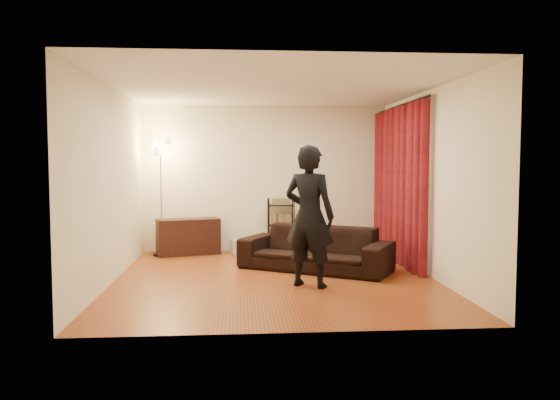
{
  "coord_description": "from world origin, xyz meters",
  "views": [
    {
      "loc": [
        -0.51,
        -7.67,
        1.66
      ],
      "look_at": [
        0.1,
        0.3,
        1.1
      ],
      "focal_mm": 35.0,
      "sensor_mm": 36.0,
      "label": 1
    }
  ],
  "objects": [
    {
      "name": "wire_shelf",
      "position": [
        0.27,
        2.28,
        0.5
      ],
      "size": [
        0.48,
        0.35,
        1.0
      ],
      "primitive_type": null,
      "rotation": [
        0.0,
        0.0,
        -0.08
      ],
      "color": "black",
      "rests_on": "ground"
    },
    {
      "name": "person",
      "position": [
        0.42,
        -0.54,
        0.94
      ],
      "size": [
        0.82,
        0.73,
        1.88
      ],
      "primitive_type": "imported",
      "rotation": [
        0.0,
        0.0,
        2.62
      ],
      "color": "black",
      "rests_on": "ground"
    },
    {
      "name": "wall_front",
      "position": [
        0.0,
        -2.5,
        1.35
      ],
      "size": [
        5.0,
        0.0,
        5.0
      ],
      "primitive_type": "plane",
      "rotation": [
        -1.57,
        0.0,
        0.0
      ],
      "color": "white",
      "rests_on": "ground"
    },
    {
      "name": "curtain",
      "position": [
        2.13,
        1.12,
        1.28
      ],
      "size": [
        0.22,
        2.65,
        2.55
      ],
      "primitive_type": null,
      "color": "maroon",
      "rests_on": "ground"
    },
    {
      "name": "ceiling",
      "position": [
        0.0,
        0.0,
        2.7
      ],
      "size": [
        5.0,
        5.0,
        0.0
      ],
      "primitive_type": "plane",
      "rotation": [
        3.14,
        0.0,
        0.0
      ],
      "color": "white",
      "rests_on": "ground"
    },
    {
      "name": "curtain_rod",
      "position": [
        2.15,
        1.12,
        2.58
      ],
      "size": [
        0.04,
        2.65,
        0.04
      ],
      "primitive_type": "cylinder",
      "rotation": [
        1.57,
        0.0,
        0.0
      ],
      "color": "black",
      "rests_on": "wall_right"
    },
    {
      "name": "wall_right",
      "position": [
        2.25,
        0.0,
        1.35
      ],
      "size": [
        0.0,
        5.0,
        5.0
      ],
      "primitive_type": "plane",
      "rotation": [
        1.57,
        0.0,
        -1.57
      ],
      "color": "white",
      "rests_on": "ground"
    },
    {
      "name": "media_cabinet",
      "position": [
        -1.41,
        2.14,
        0.32
      ],
      "size": [
        1.17,
        0.7,
        0.64
      ],
      "primitive_type": "cube",
      "rotation": [
        0.0,
        0.0,
        0.28
      ],
      "color": "#321912",
      "rests_on": "ground"
    },
    {
      "name": "sofa",
      "position": [
        0.66,
        0.55,
        0.33
      ],
      "size": [
        2.42,
        1.93,
        0.67
      ],
      "primitive_type": "imported",
      "rotation": [
        0.0,
        0.0,
        -0.53
      ],
      "color": "black",
      "rests_on": "ground"
    },
    {
      "name": "storage_boxes",
      "position": [
        -0.48,
        2.16,
        0.13
      ],
      "size": [
        0.38,
        0.34,
        0.26
      ],
      "primitive_type": null,
      "rotation": [
        0.0,
        0.0,
        0.34
      ],
      "color": "beige",
      "rests_on": "ground"
    },
    {
      "name": "floor_lamp",
      "position": [
        -1.87,
        2.06,
        1.04
      ],
      "size": [
        0.4,
        0.4,
        2.08
      ],
      "primitive_type": null,
      "rotation": [
        0.0,
        0.0,
        0.08
      ],
      "color": "silver",
      "rests_on": "ground"
    },
    {
      "name": "floor",
      "position": [
        0.0,
        0.0,
        0.0
      ],
      "size": [
        5.0,
        5.0,
        0.0
      ],
      "primitive_type": "plane",
      "color": "#9C451B",
      "rests_on": "ground"
    },
    {
      "name": "wall_back",
      "position": [
        0.0,
        2.5,
        1.35
      ],
      "size": [
        5.0,
        0.0,
        5.0
      ],
      "primitive_type": "plane",
      "rotation": [
        1.57,
        0.0,
        0.0
      ],
      "color": "white",
      "rests_on": "ground"
    },
    {
      "name": "wall_left",
      "position": [
        -2.25,
        0.0,
        1.35
      ],
      "size": [
        0.0,
        5.0,
        5.0
      ],
      "primitive_type": "plane",
      "rotation": [
        1.57,
        0.0,
        1.57
      ],
      "color": "white",
      "rests_on": "ground"
    }
  ]
}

